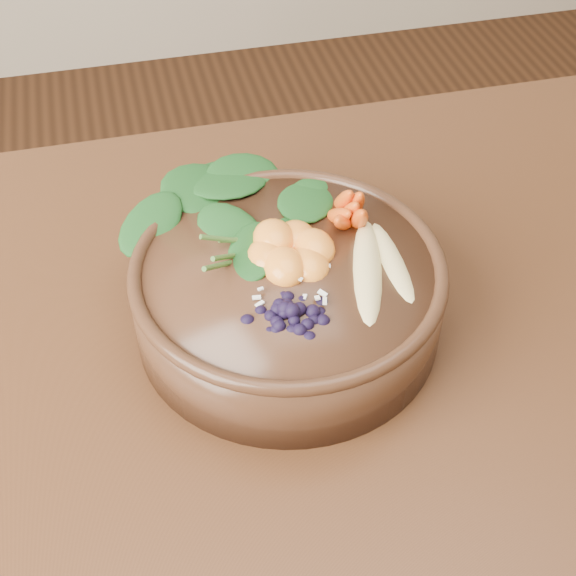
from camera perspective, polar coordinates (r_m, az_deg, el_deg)
name	(u,v)px	position (r m, az deg, el deg)	size (l,w,h in m)	color
stoneware_bowl	(288,297)	(0.66, 0.00, -0.62)	(0.25, 0.25, 0.07)	#492B1A
kale_heap	(242,205)	(0.67, -3.26, 5.92)	(0.17, 0.15, 0.04)	#194B1A
carrot_cluster	(346,180)	(0.67, 4.14, 7.66)	(0.05, 0.05, 0.07)	#E45019
banana_halves	(381,254)	(0.63, 6.64, 2.41)	(0.07, 0.14, 0.02)	#E0CC84
mandarin_cluster	(291,240)	(0.64, 0.20, 3.42)	(0.07, 0.08, 0.03)	orange
blueberry_pile	(289,298)	(0.59, 0.09, -0.72)	(0.12, 0.09, 0.04)	black
coconut_flakes	(290,279)	(0.62, 0.11, 0.67)	(0.08, 0.06, 0.01)	white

